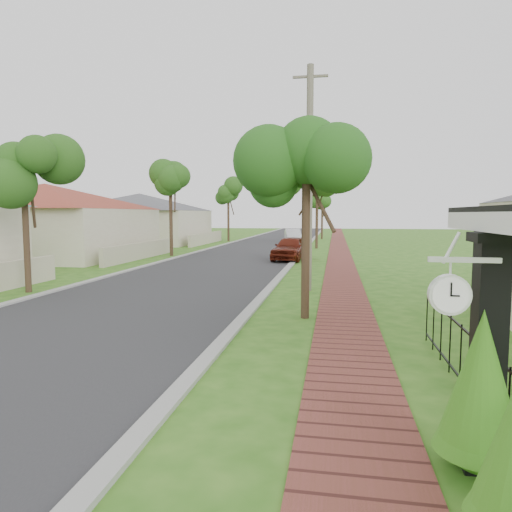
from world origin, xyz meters
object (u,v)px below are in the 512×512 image
Objects in this scene: parked_car_white at (293,236)px; near_tree at (306,164)px; station_clock at (451,292)px; parked_car_red at (291,248)px; utility_pole at (309,178)px; porch_post at (487,364)px.

parked_car_white is 31.51m from near_tree.
parked_car_red is at bearing 99.51° from station_clock.
near_tree reaches higher than parked_car_red.
utility_pole is 11.70× the size of station_clock.
parked_car_white is 27.23m from utility_pole.
utility_pole reaches higher than parked_car_red.
porch_post is 11.63m from utility_pole.
utility_pole is 11.75m from station_clock.
porch_post is 7.63m from near_tree.
parked_car_red is at bearing -95.55° from parked_car_white.
porch_post reaches higher than parked_car_red.
parked_car_red is (-4.15, 21.46, -0.42)m from porch_post.
porch_post reaches higher than parked_car_white.
station_clock reaches higher than parked_car_red.
porch_post is at bearing -92.09° from parked_car_white.
near_tree reaches higher than station_clock.
porch_post reaches higher than station_clock.
porch_post is 21.86m from parked_car_red.
porch_post is 38.27m from parked_car_white.
near_tree is at bearing -94.57° from parked_car_white.
utility_pole is at bearing 92.27° from near_tree.
station_clock is (1.86, -7.09, -2.00)m from near_tree.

